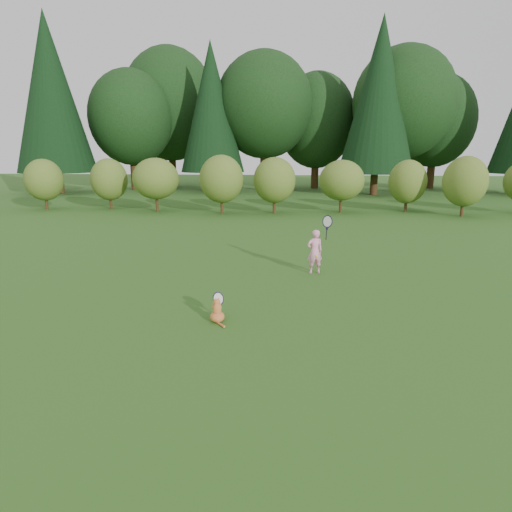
# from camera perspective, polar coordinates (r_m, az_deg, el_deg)

# --- Properties ---
(ground) EXTENTS (100.00, 100.00, 0.00)m
(ground) POSITION_cam_1_polar(r_m,az_deg,el_deg) (8.67, -1.85, -5.71)
(ground) COLOR #245016
(ground) RESTS_ON ground
(shrub_row) EXTENTS (28.00, 3.00, 2.80)m
(shrub_row) POSITION_cam_1_polar(r_m,az_deg,el_deg) (21.19, 2.79, 9.61)
(shrub_row) COLOR #476820
(shrub_row) RESTS_ON ground
(woodland_backdrop) EXTENTS (48.00, 10.00, 15.00)m
(woodland_backdrop) POSITION_cam_1_polar(r_m,az_deg,el_deg) (31.47, 3.95, 22.02)
(woodland_backdrop) COLOR black
(woodland_backdrop) RESTS_ON ground
(child) EXTENTS (0.63, 0.42, 1.61)m
(child) POSITION_cam_1_polar(r_m,az_deg,el_deg) (10.45, 7.89, 0.74)
(child) COLOR #FF98C0
(child) RESTS_ON ground
(cat) EXTENTS (0.37, 0.65, 0.57)m
(cat) POSITION_cam_1_polar(r_m,az_deg,el_deg) (7.51, -5.20, -7.09)
(cat) COLOR orange
(cat) RESTS_ON ground
(tennis_ball) EXTENTS (0.06, 0.06, 0.06)m
(tennis_ball) POSITION_cam_1_polar(r_m,az_deg,el_deg) (9.11, 8.02, -0.02)
(tennis_ball) COLOR #B2C417
(tennis_ball) RESTS_ON ground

